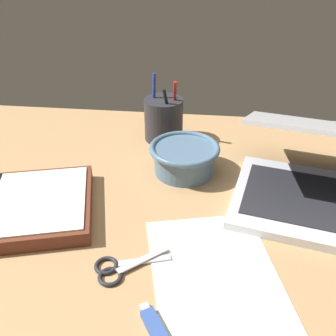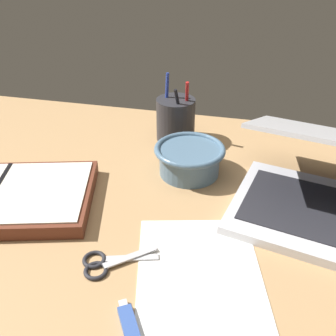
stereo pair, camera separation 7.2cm
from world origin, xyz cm
name	(u,v)px [view 1 (the left image)]	position (x,y,z in cm)	size (l,w,h in cm)	color
desk_top	(180,231)	(0.00, 0.00, 1.00)	(140.00, 100.00, 2.00)	tan
laptop	(326,178)	(27.31, 11.21, 7.38)	(39.40, 38.83, 17.89)	silver
bowl	(184,157)	(-0.71, 18.72, 5.63)	(15.48, 15.48, 6.55)	slate
pen_cup	(164,119)	(-7.16, 34.03, 7.46)	(9.75, 9.75, 16.85)	#28282D
scissors	(117,268)	(-9.05, -11.53, 2.34)	(12.19, 9.24, 0.80)	#B7B7BC
paper_sheet_front	(217,280)	(6.79, -11.76, 2.08)	(19.41, 29.43, 0.16)	white
usb_drive	(155,327)	(-1.55, -21.19, 2.50)	(5.20, 6.94, 1.00)	#33519E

